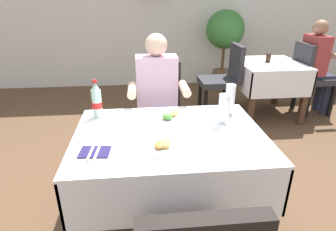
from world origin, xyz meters
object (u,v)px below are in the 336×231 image
background_chair_right (311,74)px  background_patron (317,63)px  plate_far_diner (170,117)px  background_dining_table (268,76)px  background_chair_left (223,77)px  background_table_tumbler (268,58)px  napkin_cutlery_set (95,152)px  chair_far_diner_seat (160,109)px  beer_glass_left (230,100)px  beer_glass_middle (224,108)px  seated_diner_far (157,97)px  cola_bottle_primary (97,101)px  main_dining_table (169,154)px  plate_near_camera (161,146)px  potted_plant_corner (225,36)px

background_chair_right → background_patron: (0.05, -0.00, 0.16)m
plate_far_diner → background_dining_table: 2.23m
background_chair_left → background_table_tumbler: background_chair_left is taller
plate_far_diner → napkin_cutlery_set: bearing=-139.2°
chair_far_diner_seat → plate_far_diner: 0.66m
beer_glass_left → beer_glass_middle: beer_glass_left is taller
seated_diner_far → background_table_tumbler: (1.53, 1.14, 0.08)m
seated_diner_far → beer_glass_middle: size_ratio=5.87×
cola_bottle_primary → background_patron: bearing=30.1°
background_chair_left → background_table_tumbler: (0.59, 0.01, 0.23)m
beer_glass_left → background_patron: (1.71, 1.61, -0.14)m
background_chair_left → main_dining_table: bearing=-116.0°
chair_far_diner_seat → beer_glass_middle: bearing=-62.7°
seated_diner_far → plate_near_camera: 0.92m
chair_far_diner_seat → background_chair_right: same height
plate_far_diner → background_table_tumbler: size_ratio=2.11×
beer_glass_middle → napkin_cutlery_set: beer_glass_middle is taller
plate_near_camera → background_chair_right: (2.20, 2.05, -0.19)m
background_dining_table → background_patron: background_patron is taller
beer_glass_left → potted_plant_corner: potted_plant_corner is taller
plate_far_diner → beer_glass_middle: bearing=-17.6°
plate_far_diner → cola_bottle_primary: 0.54m
plate_near_camera → beer_glass_left: (0.54, 0.44, 0.10)m
beer_glass_left → potted_plant_corner: size_ratio=0.18×
background_chair_left → background_patron: 1.28m
background_chair_left → background_table_tumbler: 0.63m
background_patron → background_chair_left: bearing=180.0°
plate_far_diner → background_table_tumbler: bearing=48.6°
cola_bottle_primary → plate_near_camera: bearing=-49.9°
plate_near_camera → potted_plant_corner: bearing=67.9°
beer_glass_left → seated_diner_far: bearing=136.1°
beer_glass_left → background_dining_table: 1.95m
chair_far_diner_seat → background_dining_table: 1.83m
napkin_cutlery_set → background_table_tumbler: (1.94, 2.07, 0.05)m
plate_near_camera → plate_far_diner: bearing=76.3°
napkin_cutlery_set → chair_far_diner_seat: bearing=66.6°
main_dining_table → background_chair_right: background_chair_right is taller
plate_near_camera → background_patron: size_ratio=0.18×
beer_glass_middle → napkin_cutlery_set: bearing=-160.1°
main_dining_table → seated_diner_far: (-0.03, 0.73, 0.14)m
beer_glass_middle → plate_far_diner: bearing=162.4°
main_dining_table → plate_near_camera: (-0.07, -0.19, 0.18)m
background_chair_right → beer_glass_middle: bearing=-134.8°
main_dining_table → potted_plant_corner: 3.27m
background_table_tumbler → main_dining_table: bearing=-128.5°
plate_near_camera → plate_far_diner: (0.10, 0.40, 0.00)m
chair_far_diner_seat → cola_bottle_primary: cola_bottle_primary is taller
main_dining_table → background_chair_left: bearing=64.0°
plate_far_diner → potted_plant_corner: bearing=66.7°
napkin_cutlery_set → background_table_tumbler: 2.84m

